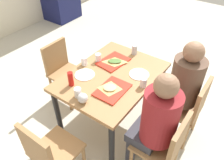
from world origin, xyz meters
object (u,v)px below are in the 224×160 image
(tray_red_near, at_px, (112,90))
(pizza_slice_b, at_px, (115,61))
(plastic_cup_b, at_px, (143,82))
(chair_left_end, at_px, (49,152))
(chair_near_left, at_px, (166,145))
(paper_plate_center, at_px, (85,75))
(foil_bundle, at_px, (83,98))
(chair_near_right, at_px, (189,107))
(person_in_red, at_px, (155,120))
(plastic_cup_c, at_px, (78,93))
(soda_can, at_px, (134,50))
(condiment_bottle, at_px, (71,79))
(main_table, at_px, (112,81))
(paper_plate_near_edge, at_px, (139,74))
(chair_far_side, at_px, (62,68))
(pizza_slice_a, at_px, (110,88))
(person_in_brown_jacket, at_px, (181,85))
(tray_red_far, at_px, (113,61))
(plastic_cup_d, at_px, (98,58))
(plastic_cup_a, at_px, (84,61))

(tray_red_near, height_order, pizza_slice_b, pizza_slice_b)
(plastic_cup_b, bearing_deg, chair_left_end, 159.74)
(chair_near_left, height_order, chair_left_end, same)
(paper_plate_center, bearing_deg, chair_left_end, -163.26)
(foil_bundle, bearing_deg, chair_near_right, -45.00)
(chair_near_right, relative_size, pizza_slice_b, 3.15)
(person_in_red, bearing_deg, plastic_cup_b, 43.56)
(plastic_cup_c, bearing_deg, soda_can, -2.56)
(chair_near_right, relative_size, plastic_cup_c, 8.41)
(condiment_bottle, bearing_deg, main_table, -31.97)
(chair_near_left, xyz_separation_m, paper_plate_near_edge, (0.47, 0.58, 0.26))
(chair_far_side, distance_m, pizza_slice_a, 1.01)
(tray_red_near, distance_m, pizza_slice_a, 0.03)
(chair_near_left, distance_m, person_in_red, 0.28)
(paper_plate_center, height_order, paper_plate_near_edge, same)
(chair_far_side, height_order, person_in_brown_jacket, person_in_brown_jacket)
(chair_left_end, bearing_deg, person_in_brown_jacket, -28.16)
(chair_far_side, bearing_deg, chair_near_right, -79.78)
(tray_red_far, relative_size, plastic_cup_d, 3.60)
(chair_near_left, xyz_separation_m, plastic_cup_a, (0.27, 1.19, 0.31))
(tray_red_far, height_order, pizza_slice_a, pizza_slice_a)
(chair_far_side, bearing_deg, chair_left_end, -139.94)
(plastic_cup_d, bearing_deg, plastic_cup_b, -97.72)
(pizza_slice_b, bearing_deg, paper_plate_center, 160.25)
(plastic_cup_d, bearing_deg, condiment_bottle, -175.04)
(chair_far_side, xyz_separation_m, plastic_cup_d, (0.12, -0.54, 0.31))
(chair_near_right, distance_m, chair_left_end, 1.51)
(condiment_bottle, bearing_deg, plastic_cup_a, 20.25)
(plastic_cup_d, bearing_deg, main_table, -112.64)
(soda_can, bearing_deg, pizza_slice_a, -168.33)
(tray_red_far, xyz_separation_m, plastic_cup_c, (-0.68, -0.07, 0.04))
(main_table, xyz_separation_m, chair_near_right, (0.30, -0.82, -0.16))
(chair_far_side, relative_size, plastic_cup_a, 8.41)
(person_in_brown_jacket, height_order, plastic_cup_b, person_in_brown_jacket)
(plastic_cup_a, bearing_deg, plastic_cup_d, -30.55)
(main_table, xyz_separation_m, condiment_bottle, (-0.38, 0.24, 0.17))
(tray_red_far, distance_m, condiment_bottle, 0.61)
(person_in_red, xyz_separation_m, tray_red_far, (0.50, 0.81, 0.02))
(plastic_cup_b, bearing_deg, plastic_cup_c, 139.04)
(chair_left_end, distance_m, tray_red_near, 0.83)
(soda_can, distance_m, foil_bundle, 1.01)
(plastic_cup_b, height_order, plastic_cup_d, same)
(chair_left_end, bearing_deg, chair_far_side, 40.06)
(chair_near_left, xyz_separation_m, condiment_bottle, (-0.09, 1.06, 0.34))
(person_in_red, relative_size, person_in_brown_jacket, 1.00)
(chair_near_left, distance_m, paper_plate_center, 1.10)
(plastic_cup_a, bearing_deg, person_in_red, -104.21)
(person_in_brown_jacket, bearing_deg, soda_can, 73.57)
(chair_far_side, distance_m, plastic_cup_a, 0.55)
(chair_near_left, bearing_deg, tray_red_far, 62.14)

